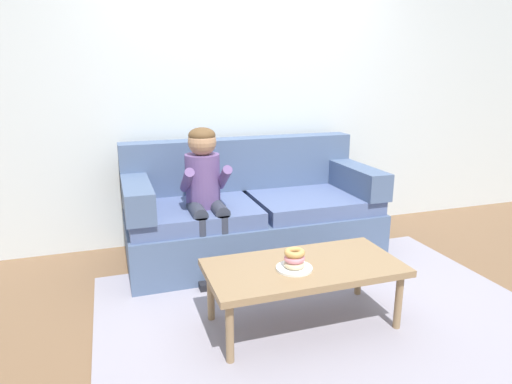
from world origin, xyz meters
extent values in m
plane|color=brown|center=(0.00, 0.00, 0.00)|extent=(10.00, 10.00, 0.00)
cube|color=silver|center=(0.00, 1.40, 1.40)|extent=(8.00, 0.10, 2.80)
cube|color=#9993A3|center=(0.00, -0.25, 0.01)|extent=(2.76, 1.98, 0.01)
cube|color=slate|center=(-0.12, 0.80, 0.19)|extent=(2.02, 0.90, 0.38)
cube|color=slate|center=(-0.63, 0.75, 0.44)|extent=(0.97, 0.74, 0.12)
cube|color=slate|center=(0.38, 0.75, 0.44)|extent=(0.97, 0.74, 0.12)
cube|color=slate|center=(-0.12, 1.15, 0.72)|extent=(2.02, 0.20, 0.44)
cube|color=slate|center=(-1.04, 0.80, 0.61)|extent=(0.20, 0.90, 0.22)
cube|color=slate|center=(0.79, 0.80, 0.61)|extent=(0.20, 0.90, 0.22)
cube|color=#937551|center=(-0.17, -0.31, 0.38)|extent=(1.15, 0.56, 0.04)
cylinder|color=#937551|center=(-0.68, -0.53, 0.18)|extent=(0.04, 0.04, 0.36)
cylinder|color=#937551|center=(0.35, -0.53, 0.18)|extent=(0.04, 0.04, 0.36)
cylinder|color=#937551|center=(-0.68, -0.08, 0.18)|extent=(0.04, 0.04, 0.36)
cylinder|color=#937551|center=(0.35, -0.08, 0.18)|extent=(0.04, 0.04, 0.36)
cylinder|color=#664C84|center=(-0.55, 0.72, 0.70)|extent=(0.26, 0.26, 0.40)
sphere|color=tan|center=(-0.55, 0.70, 1.00)|extent=(0.21, 0.21, 0.21)
ellipsoid|color=brown|center=(-0.55, 0.70, 1.04)|extent=(0.20, 0.20, 0.12)
cylinder|color=#333847|center=(-0.63, 0.57, 0.51)|extent=(0.11, 0.30, 0.11)
cylinder|color=#333847|center=(-0.63, 0.42, 0.28)|extent=(0.09, 0.09, 0.44)
cube|color=black|center=(-0.63, 0.37, 0.03)|extent=(0.10, 0.20, 0.06)
cylinder|color=#664C84|center=(-0.68, 0.62, 0.74)|extent=(0.07, 0.29, 0.23)
cylinder|color=#333847|center=(-0.47, 0.57, 0.51)|extent=(0.11, 0.30, 0.11)
cylinder|color=#333847|center=(-0.47, 0.42, 0.28)|extent=(0.09, 0.09, 0.44)
cube|color=black|center=(-0.47, 0.37, 0.03)|extent=(0.10, 0.20, 0.06)
cylinder|color=#664C84|center=(-0.41, 0.62, 0.74)|extent=(0.07, 0.29, 0.23)
cylinder|color=white|center=(-0.25, -0.35, 0.40)|extent=(0.21, 0.21, 0.01)
torus|color=beige|center=(-0.25, -0.35, 0.43)|extent=(0.16, 0.16, 0.04)
torus|color=pink|center=(-0.25, -0.35, 0.47)|extent=(0.14, 0.14, 0.04)
torus|color=tan|center=(-0.25, -0.35, 0.50)|extent=(0.17, 0.17, 0.04)
camera|label=1|loc=(-1.20, -2.51, 1.49)|focal=31.28mm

